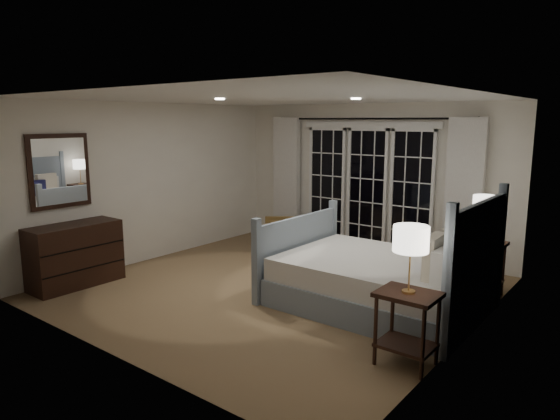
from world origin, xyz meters
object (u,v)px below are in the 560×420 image
Objects in this scene: bed at (381,279)px; dresser at (75,255)px; lamp_right at (485,205)px; armchair at (284,237)px; lamp_left at (411,240)px; nightstand_left at (407,317)px; nightstand_right at (481,260)px.

dresser is (-3.64, -1.82, 0.08)m from bed.
lamp_right is at bearing 33.77° from dresser.
lamp_left is at bearing 16.22° from armchair.
lamp_left is 2.34m from lamp_right.
lamp_left is 4.08m from armchair.
nightstand_left is (0.86, -1.18, 0.12)m from bed.
lamp_left is 0.51× the size of dresser.
bed is 1.46m from nightstand_left.
dresser is at bearing -146.23° from lamp_right.
nightstand_right is 1.19× the size of lamp_right.
lamp_left is (0.00, -0.00, 0.73)m from nightstand_left.
bed is 1.43m from nightstand_right.
dresser is (-1.27, -2.99, 0.12)m from armchair.
armchair is at bearing 153.71° from bed.
armchair is at bearing 143.96° from lamp_left.
armchair is (-2.37, 1.17, -0.04)m from bed.
dresser is at bearing -60.81° from armchair.
bed is 4.07m from dresser.
lamp_left is (0.86, -1.18, 0.84)m from bed.
nightstand_left is at bearing 8.18° from dresser.
lamp_left is at bearing -89.20° from lamp_right.
armchair is at bearing 143.96° from nightstand_left.
nightstand_left is at bearing -89.20° from nightstand_right.
lamp_right is 5.42m from dresser.
lamp_left reaches higher than nightstand_left.
nightstand_right is at bearing 90.80° from lamp_left.
nightstand_left is 1.03× the size of armchair.
bed is 1.65m from lamp_right.
lamp_left is (0.03, -2.34, 0.72)m from nightstand_right.
armchair is 0.56× the size of dresser.
lamp_right is (-0.03, 2.34, 0.72)m from nightstand_left.
bed is 1.98× the size of dresser.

